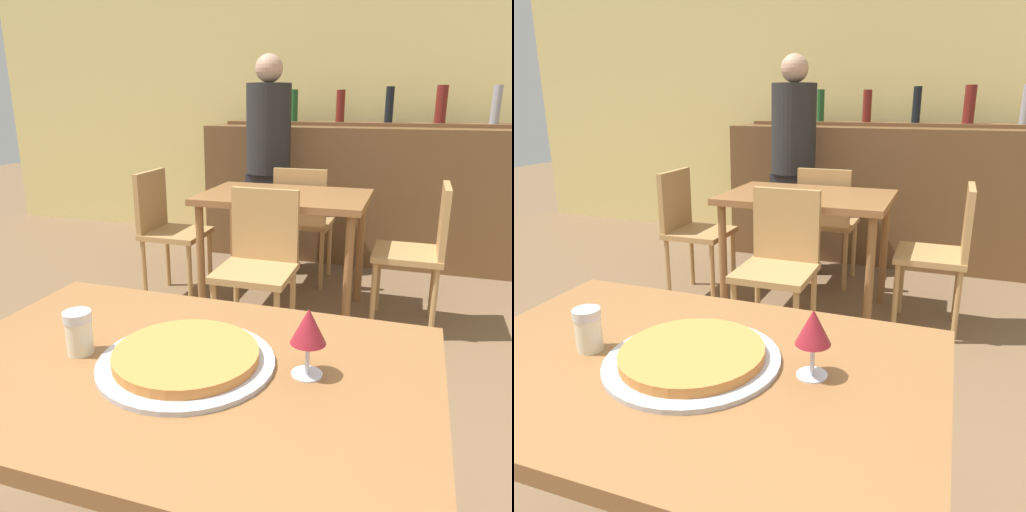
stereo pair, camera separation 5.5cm
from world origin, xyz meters
TOP-DOWN VIEW (x-y plane):
  - wall_back at (0.00, 3.91)m, footprint 8.00×0.05m
  - dining_table_near at (0.00, 0.00)m, footprint 1.17×0.78m
  - dining_table_far at (-0.30, 2.07)m, footprint 1.03×0.71m
  - bar_counter at (0.00, 3.40)m, footprint 2.60×0.56m
  - bar_back_shelf at (0.04, 3.54)m, footprint 2.39×0.24m
  - chair_far_side_front at (-0.30, 1.55)m, footprint 0.40×0.40m
  - chair_far_side_back at (-0.30, 2.60)m, footprint 0.40×0.40m
  - chair_far_side_left at (-1.14, 2.07)m, footprint 0.40×0.40m
  - chair_far_side_right at (0.54, 2.07)m, footprint 0.40×0.40m
  - pizza_tray at (0.01, 0.01)m, footprint 0.41×0.41m
  - cheese_shaker at (-0.25, -0.02)m, footprint 0.07×0.07m
  - person_standing at (-0.63, 2.82)m, footprint 0.34×0.34m
  - wine_glass at (0.29, 0.05)m, footprint 0.08×0.08m

SIDE VIEW (x-z plane):
  - chair_far_side_front at x=-0.30m, z-range 0.08..0.96m
  - chair_far_side_back at x=-0.30m, z-range 0.08..0.96m
  - chair_far_side_left at x=-1.14m, z-range 0.08..0.96m
  - chair_far_side_right at x=0.54m, z-range 0.08..0.96m
  - bar_counter at x=0.00m, z-range 0.00..1.13m
  - dining_table_near at x=0.00m, z-range 0.30..1.05m
  - dining_table_far at x=-0.30m, z-range 0.29..1.07m
  - pizza_tray at x=0.01m, z-range 0.76..0.79m
  - cheese_shaker at x=-0.25m, z-range 0.76..0.87m
  - wine_glass at x=0.29m, z-range 0.79..0.95m
  - person_standing at x=-0.63m, z-range 0.07..1.73m
  - bar_back_shelf at x=0.04m, z-range 1.03..1.36m
  - wall_back at x=0.00m, z-range 0.00..2.80m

